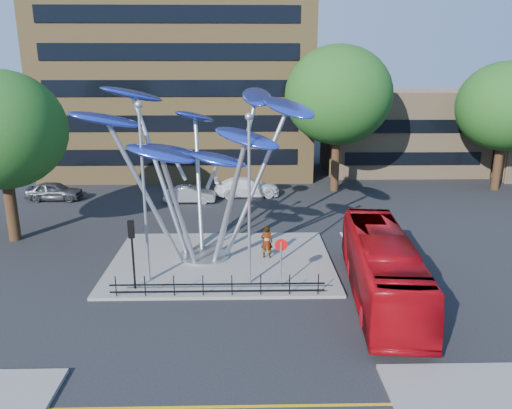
{
  "coord_description": "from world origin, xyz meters",
  "views": [
    {
      "loc": [
        0.31,
        -19.57,
        10.59
      ],
      "look_at": [
        0.84,
        4.0,
        3.89
      ],
      "focal_mm": 35.0,
      "sensor_mm": 36.0,
      "label": 1
    }
  ],
  "objects_px": {
    "tree_right": "(338,95)",
    "parked_car_mid": "(190,194)",
    "parked_car_right": "(247,187)",
    "tree_far": "(505,107)",
    "leaf_sculpture": "(200,136)",
    "tree_left": "(0,130)",
    "street_lamp_left": "(143,178)",
    "no_entry_sign_island": "(281,255)",
    "street_lamp_right": "(249,185)",
    "parked_car_left": "(54,191)",
    "red_bus": "(382,267)",
    "pedestrian": "(267,242)",
    "traffic_light_island": "(132,240)"
  },
  "relations": [
    {
      "from": "pedestrian",
      "to": "leaf_sculpture",
      "type": "bearing_deg",
      "value": -2.42
    },
    {
      "from": "tree_right",
      "to": "red_bus",
      "type": "height_order",
      "value": "tree_right"
    },
    {
      "from": "street_lamp_right",
      "to": "no_entry_sign_island",
      "type": "height_order",
      "value": "street_lamp_right"
    },
    {
      "from": "street_lamp_left",
      "to": "parked_car_right",
      "type": "bearing_deg",
      "value": 73.46
    },
    {
      "from": "tree_left",
      "to": "traffic_light_island",
      "type": "xyz_separation_m",
      "value": [
        9.0,
        -7.5,
        -4.18
      ]
    },
    {
      "from": "tree_far",
      "to": "street_lamp_left",
      "type": "xyz_separation_m",
      "value": [
        -26.5,
        -18.5,
        -1.75
      ]
    },
    {
      "from": "street_lamp_left",
      "to": "parked_car_left",
      "type": "xyz_separation_m",
      "value": [
        -10.43,
        15.85,
        -4.61
      ]
    },
    {
      "from": "no_entry_sign_island",
      "to": "red_bus",
      "type": "xyz_separation_m",
      "value": [
        4.6,
        -0.92,
        -0.29
      ]
    },
    {
      "from": "street_lamp_left",
      "to": "no_entry_sign_island",
      "type": "distance_m",
      "value": 7.47
    },
    {
      "from": "tree_left",
      "to": "pedestrian",
      "type": "height_order",
      "value": "tree_left"
    },
    {
      "from": "leaf_sculpture",
      "to": "parked_car_right",
      "type": "xyz_separation_m",
      "value": [
        2.54,
        13.54,
        -6.1
      ]
    },
    {
      "from": "no_entry_sign_island",
      "to": "red_bus",
      "type": "height_order",
      "value": "red_bus"
    },
    {
      "from": "tree_far",
      "to": "no_entry_sign_island",
      "type": "distance_m",
      "value": 28.42
    },
    {
      "from": "street_lamp_left",
      "to": "pedestrian",
      "type": "height_order",
      "value": "street_lamp_left"
    },
    {
      "from": "tree_right",
      "to": "parked_car_mid",
      "type": "height_order",
      "value": "tree_right"
    },
    {
      "from": "street_lamp_right",
      "to": "pedestrian",
      "type": "relative_size",
      "value": 4.53
    },
    {
      "from": "street_lamp_left",
      "to": "parked_car_left",
      "type": "distance_m",
      "value": 19.53
    },
    {
      "from": "tree_right",
      "to": "street_lamp_left",
      "type": "distance_m",
      "value": 22.49
    },
    {
      "from": "tree_right",
      "to": "traffic_light_island",
      "type": "xyz_separation_m",
      "value": [
        -13.0,
        -19.5,
        -5.42
      ]
    },
    {
      "from": "red_bus",
      "to": "pedestrian",
      "type": "xyz_separation_m",
      "value": [
        -5.11,
        4.75,
        -0.46
      ]
    },
    {
      "from": "street_lamp_right",
      "to": "parked_car_mid",
      "type": "relative_size",
      "value": 2.07
    },
    {
      "from": "tree_left",
      "to": "no_entry_sign_island",
      "type": "relative_size",
      "value": 4.21
    },
    {
      "from": "parked_car_right",
      "to": "tree_far",
      "type": "bearing_deg",
      "value": -90.62
    },
    {
      "from": "street_lamp_right",
      "to": "parked_car_right",
      "type": "bearing_deg",
      "value": 90.11
    },
    {
      "from": "street_lamp_left",
      "to": "traffic_light_island",
      "type": "height_order",
      "value": "street_lamp_left"
    },
    {
      "from": "street_lamp_right",
      "to": "street_lamp_left",
      "type": "bearing_deg",
      "value": 174.29
    },
    {
      "from": "tree_right",
      "to": "parked_car_mid",
      "type": "relative_size",
      "value": 3.02
    },
    {
      "from": "street_lamp_left",
      "to": "traffic_light_island",
      "type": "xyz_separation_m",
      "value": [
        -0.5,
        -1.0,
        -2.74
      ]
    },
    {
      "from": "parked_car_mid",
      "to": "street_lamp_left",
      "type": "bearing_deg",
      "value": 178.47
    },
    {
      "from": "tree_far",
      "to": "parked_car_left",
      "type": "height_order",
      "value": "tree_far"
    },
    {
      "from": "pedestrian",
      "to": "parked_car_mid",
      "type": "distance_m",
      "value": 13.26
    },
    {
      "from": "leaf_sculpture",
      "to": "red_bus",
      "type": "distance_m",
      "value": 11.38
    },
    {
      "from": "traffic_light_island",
      "to": "parked_car_right",
      "type": "height_order",
      "value": "traffic_light_island"
    },
    {
      "from": "tree_left",
      "to": "red_bus",
      "type": "distance_m",
      "value": 22.86
    },
    {
      "from": "pedestrian",
      "to": "no_entry_sign_island",
      "type": "bearing_deg",
      "value": 100.62
    },
    {
      "from": "street_lamp_left",
      "to": "no_entry_sign_island",
      "type": "xyz_separation_m",
      "value": [
        6.5,
        -0.98,
        -3.54
      ]
    },
    {
      "from": "traffic_light_island",
      "to": "tree_far",
      "type": "bearing_deg",
      "value": 35.84
    },
    {
      "from": "leaf_sculpture",
      "to": "tree_left",
      "type": "bearing_deg",
      "value": 164.45
    },
    {
      "from": "parked_car_mid",
      "to": "pedestrian",
      "type": "bearing_deg",
      "value": -155.12
    },
    {
      "from": "street_lamp_right",
      "to": "tree_right",
      "type": "bearing_deg",
      "value": 68.46
    },
    {
      "from": "tree_left",
      "to": "parked_car_mid",
      "type": "bearing_deg",
      "value": 40.11
    },
    {
      "from": "leaf_sculpture",
      "to": "parked_car_mid",
      "type": "bearing_deg",
      "value": 99.52
    },
    {
      "from": "tree_far",
      "to": "red_bus",
      "type": "relative_size",
      "value": 0.99
    },
    {
      "from": "red_bus",
      "to": "parked_car_right",
      "type": "xyz_separation_m",
      "value": [
        -6.13,
        18.63,
        -0.75
      ]
    },
    {
      "from": "street_lamp_right",
      "to": "no_entry_sign_island",
      "type": "distance_m",
      "value": 3.64
    },
    {
      "from": "leaf_sculpture",
      "to": "parked_car_left",
      "type": "relative_size",
      "value": 2.91
    },
    {
      "from": "tree_left",
      "to": "pedestrian",
      "type": "distance_m",
      "value": 16.91
    },
    {
      "from": "tree_left",
      "to": "parked_car_left",
      "type": "distance_m",
      "value": 11.17
    },
    {
      "from": "tree_left",
      "to": "parked_car_right",
      "type": "distance_m",
      "value": 18.71
    },
    {
      "from": "pedestrian",
      "to": "traffic_light_island",
      "type": "bearing_deg",
      "value": 33.64
    }
  ]
}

